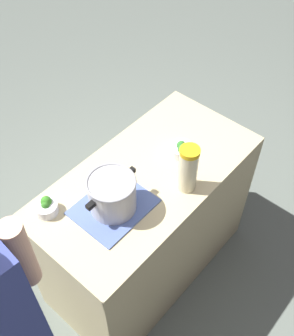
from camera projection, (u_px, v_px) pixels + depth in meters
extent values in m
plane|color=slate|center=(147.00, 263.00, 2.70)|extent=(8.00, 8.00, 0.00)
cube|color=tan|center=(147.00, 225.00, 2.37)|extent=(1.20, 0.60, 0.88)
cube|color=#5268A7|center=(113.00, 207.00, 1.91)|extent=(0.35, 0.28, 0.01)
cylinder|color=#B7B7BC|center=(112.00, 195.00, 1.84)|extent=(0.21, 0.21, 0.17)
torus|color=#99999E|center=(111.00, 182.00, 1.78)|extent=(0.22, 0.22, 0.01)
cube|color=black|center=(131.00, 171.00, 1.87)|extent=(0.04, 0.02, 0.02)
cube|color=black|center=(91.00, 205.00, 1.74)|extent=(0.04, 0.02, 0.02)
cylinder|color=beige|center=(188.00, 171.00, 1.91)|extent=(0.09, 0.09, 0.23)
cylinder|color=gold|center=(190.00, 151.00, 1.81)|extent=(0.09, 0.09, 0.02)
ellipsoid|color=yellow|center=(187.00, 163.00, 1.85)|extent=(0.04, 0.04, 0.01)
cylinder|color=silver|center=(181.00, 149.00, 2.12)|extent=(0.12, 0.12, 0.05)
ellipsoid|color=#2D6D27|center=(181.00, 146.00, 2.10)|extent=(0.05, 0.05, 0.06)
ellipsoid|color=#36762C|center=(183.00, 150.00, 2.09)|extent=(0.05, 0.05, 0.06)
cylinder|color=silver|center=(47.00, 208.00, 1.88)|extent=(0.10, 0.10, 0.05)
ellipsoid|color=#357E22|center=(46.00, 202.00, 1.87)|extent=(0.05, 0.05, 0.06)
ellipsoid|color=#357925|center=(46.00, 205.00, 1.86)|extent=(0.04, 0.04, 0.04)
cylinder|color=#D9A486|center=(20.00, 254.00, 1.31)|extent=(0.08, 0.08, 0.30)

